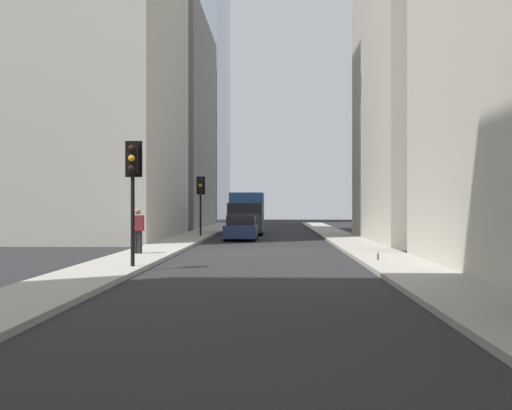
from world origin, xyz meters
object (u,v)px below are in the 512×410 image
at_px(traffic_light_foreground, 133,174).
at_px(pedestrian, 138,229).
at_px(sedan_navy, 241,229).
at_px(discarded_bottle, 378,257).
at_px(traffic_light_midblock, 201,192).
at_px(delivery_truck, 247,213).

xyz_separation_m(traffic_light_foreground, pedestrian, (5.43, 0.95, -1.85)).
relative_size(sedan_navy, discarded_bottle, 15.93).
distance_m(traffic_light_midblock, discarded_bottle, 20.16).
distance_m(traffic_light_midblock, pedestrian, 15.60).
bearing_deg(traffic_light_midblock, delivery_truck, -28.55).
relative_size(sedan_navy, traffic_light_midblock, 1.19).
distance_m(delivery_truck, sedan_navy, 7.63).
height_order(sedan_navy, discarded_bottle, sedan_navy).
distance_m(sedan_navy, traffic_light_midblock, 4.36).
distance_m(sedan_navy, discarded_bottle, 16.47).
relative_size(traffic_light_foreground, pedestrian, 2.21).
relative_size(pedestrian, discarded_bottle, 6.36).
xyz_separation_m(sedan_navy, traffic_light_foreground, (-18.16, 2.37, 2.26)).
xyz_separation_m(traffic_light_midblock, discarded_bottle, (-18.32, -8.02, -2.54)).
height_order(delivery_truck, sedan_navy, delivery_truck).
xyz_separation_m(delivery_truck, sedan_navy, (-7.58, -0.00, -0.80)).
bearing_deg(discarded_bottle, pedestrian, 72.00).
height_order(pedestrian, discarded_bottle, pedestrian).
distance_m(delivery_truck, pedestrian, 20.58).
bearing_deg(pedestrian, delivery_truck, -9.26).
relative_size(delivery_truck, pedestrian, 3.76).
xyz_separation_m(traffic_light_midblock, pedestrian, (-15.49, 0.69, -1.71)).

